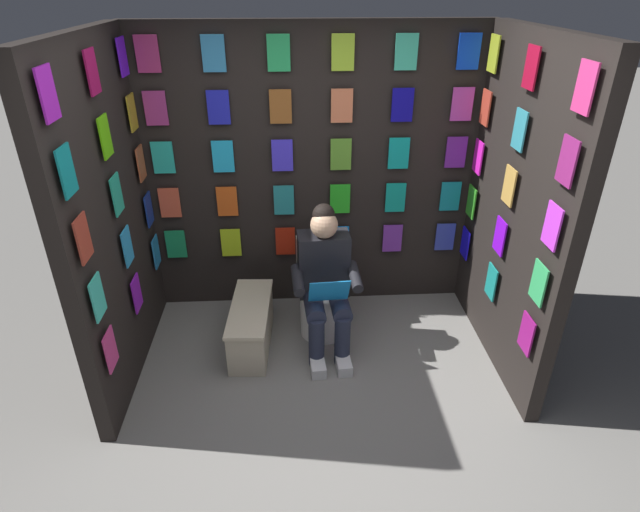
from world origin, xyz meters
name	(u,v)px	position (x,y,z in m)	size (l,w,h in m)	color
ground_plane	(324,432)	(0.00, 0.00, 0.00)	(30.00, 30.00, 0.00)	gray
display_wall_back	(311,174)	(0.00, -1.69, 1.21)	(2.84, 0.14, 2.41)	black
display_wall_left	(516,211)	(-1.42, -0.82, 1.21)	(0.14, 1.64, 2.41)	black
display_wall_right	(110,221)	(1.42, -0.82, 1.21)	(0.14, 1.64, 2.41)	black
toilet	(322,295)	(-0.06, -1.18, 0.33)	(0.41, 0.56, 0.77)	white
person_reading	(325,281)	(-0.07, -0.96, 0.60)	(0.54, 0.70, 1.19)	black
comic_longbox_near	(251,325)	(0.53, -0.97, 0.19)	(0.35, 0.84, 0.38)	beige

